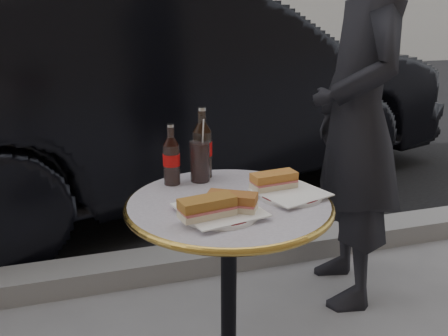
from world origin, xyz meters
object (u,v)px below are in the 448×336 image
object	(u,v)px
bistro_table	(229,307)
pedestrian	(357,120)
cola_glass	(200,161)
cola_bottle_left	(171,154)
plate_left	(220,212)
cola_bottle_right	(202,142)
plate_right	(290,194)
parked_car	(172,92)

from	to	relation	value
bistro_table	pedestrian	size ratio (longest dim) A/B	0.44
bistro_table	cola_glass	xyz separation A→B (m)	(-0.04, 0.20, 0.43)
cola_bottle_left	cola_glass	size ratio (longest dim) A/B	1.48
pedestrian	bistro_table	bearing A→B (deg)	-43.22
plate_left	cola_bottle_left	distance (m)	0.31
cola_bottle_right	plate_right	bearing A→B (deg)	-50.99
plate_left	cola_bottle_right	distance (m)	0.35
cola_glass	parked_car	size ratio (longest dim) A/B	0.03
cola_bottle_left	plate_left	bearing A→B (deg)	-75.14
cola_bottle_left	parked_car	distance (m)	1.96
cola_bottle_right	cola_glass	bearing A→B (deg)	-115.66
parked_car	pedestrian	distance (m)	1.69
plate_left	cola_glass	size ratio (longest dim) A/B	1.64
cola_bottle_right	parked_car	xyz separation A→B (m)	(0.28, 1.88, -0.14)
cola_bottle_right	pedestrian	world-z (taller)	pedestrian
parked_car	cola_glass	bearing A→B (deg)	153.44
plate_left	cola_bottle_right	xyz separation A→B (m)	(0.04, 0.33, 0.11)
parked_car	cola_bottle_left	bearing A→B (deg)	150.71
plate_right	parked_car	distance (m)	2.14
bistro_table	cola_bottle_right	xyz separation A→B (m)	(-0.02, 0.24, 0.49)
plate_left	cola_bottle_right	bearing A→B (deg)	83.44
cola_bottle_right	cola_glass	xyz separation A→B (m)	(-0.02, -0.04, -0.05)
plate_left	cola_glass	world-z (taller)	cola_glass
cola_bottle_right	cola_glass	world-z (taller)	cola_bottle_right
plate_right	cola_glass	size ratio (longest dim) A/B	1.46
cola_bottle_right	pedestrian	size ratio (longest dim) A/B	0.14
bistro_table	cola_bottle_right	distance (m)	0.54
cola_bottle_right	cola_glass	size ratio (longest dim) A/B	1.77
bistro_table	plate_right	bearing A→B (deg)	-5.23
bistro_table	plate_right	world-z (taller)	plate_right
plate_left	parked_car	bearing A→B (deg)	81.86
pedestrian	parked_car	bearing A→B (deg)	-151.38
plate_right	cola_bottle_right	bearing A→B (deg)	129.01
cola_bottle_left	pedestrian	bearing A→B (deg)	19.34
parked_car	pedestrian	world-z (taller)	pedestrian
plate_right	bistro_table	bearing A→B (deg)	174.77
bistro_table	plate_left	size ratio (longest dim) A/B	3.31
bistro_table	parked_car	world-z (taller)	parked_car
parked_car	plate_right	bearing A→B (deg)	160.37
plate_right	cola_bottle_right	world-z (taller)	cola_bottle_right
plate_right	cola_bottle_left	xyz separation A→B (m)	(-0.32, 0.22, 0.09)
bistro_table	cola_glass	bearing A→B (deg)	100.28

